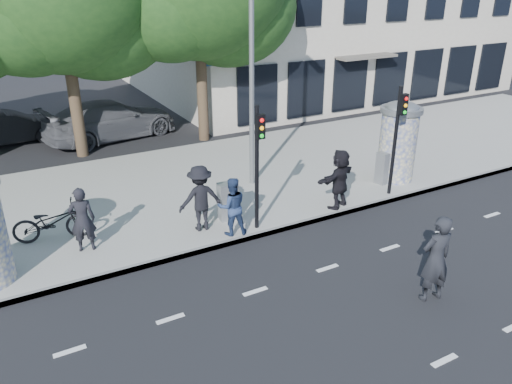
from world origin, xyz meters
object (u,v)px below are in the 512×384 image
ped_f (339,179)px  cabinet_right (385,167)px  ped_b (82,219)px  car_right (111,120)px  man_road (436,259)px  bicycle (52,222)px  traffic_pole_far (397,130)px  car_mid (9,128)px  traffic_pole_near (258,156)px  ped_d (200,198)px  street_lamp (253,38)px  ped_c (232,206)px  cabinet_left (228,201)px  ad_column_right (398,140)px

ped_f → cabinet_right: ped_f is taller
ped_b → car_right: (3.03, 9.50, -0.17)m
man_road → bicycle: 9.40m
traffic_pole_far → car_right: traffic_pole_far is taller
ped_f → car_right: size_ratio=0.32×
ped_f → car_mid: ped_f is taller
traffic_pole_near → ped_d: traffic_pole_near is taller
ped_b → street_lamp: bearing=-151.0°
ped_c → car_mid: (-4.46, 11.84, -0.26)m
traffic_pole_near → bicycle: 5.59m
street_lamp → man_road: street_lamp is taller
ped_c → car_mid: 12.65m
street_lamp → car_mid: bearing=126.1°
traffic_pole_near → cabinet_right: size_ratio=3.16×
ped_b → cabinet_left: bearing=-170.5°
ped_f → bicycle: ped_f is taller
cabinet_left → car_mid: bearing=118.2°
ped_c → man_road: 5.20m
car_right → ped_d: bearing=168.1°
ped_d → cabinet_right: 6.61m
car_mid → cabinet_right: bearing=-141.9°
car_mid → car_right: 4.11m
cabinet_right → ped_c: bearing=-179.9°
street_lamp → bicycle: bearing=-172.6°
ped_d → car_right: size_ratio=0.32×
ped_b → man_road: man_road is taller
man_road → ad_column_right: bearing=-119.0°
traffic_pole_far → ped_d: size_ratio=1.86×
car_mid → man_road: bearing=-161.9°
traffic_pole_far → ped_d: (-6.16, 0.71, -1.17)m
cabinet_right → car_right: size_ratio=0.19×
ped_c → bicycle: (-4.23, 1.95, -0.29)m
ad_column_right → bicycle: bearing=174.2°
cabinet_right → car_right: (-6.55, 9.77, 0.13)m
street_lamp → ped_c: 5.21m
ped_c → ped_d: 0.90m
cabinet_right → car_right: 11.76m
car_mid → car_right: size_ratio=0.74×
car_right → street_lamp: bearing=-172.4°
ped_f → cabinet_right: bearing=176.2°
ad_column_right → ped_c: size_ratio=1.66×
ped_c → car_right: (-0.57, 10.52, -0.13)m
man_road → car_mid: 17.81m
street_lamp → ped_b: size_ratio=4.73×
ped_b → ped_f: size_ratio=0.95×
ad_column_right → ped_f: size_ratio=1.48×
street_lamp → traffic_pole_near: bearing=-116.2°
street_lamp → car_right: 9.11m
ped_d → ped_f: size_ratio=1.02×
ped_d → ped_f: (4.12, -0.65, -0.02)m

